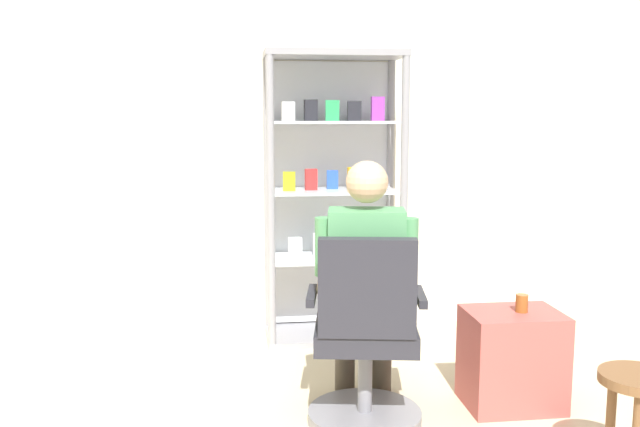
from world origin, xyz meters
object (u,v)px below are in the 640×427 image
Objects in this scene: display_cabinet_main at (332,195)px; seated_shopkeeper at (365,276)px; storage_crate at (512,359)px; office_chair at (366,349)px; wooden_stool at (638,396)px; tea_glass at (522,303)px.

display_cabinet_main reaches higher than seated_shopkeeper.
storage_crate is (0.77, -0.01, -0.46)m from seated_shopkeeper.
office_chair is (-0.04, -1.42, -0.57)m from display_cabinet_main.
display_cabinet_main is 2.33m from wooden_stool.
display_cabinet_main is at bearing 120.99° from storage_crate.
seated_shopkeeper is 0.90m from storage_crate.
display_cabinet_main reaches higher than storage_crate.
seated_shopkeeper is (-0.01, -1.26, -0.26)m from display_cabinet_main.
office_chair is 10.59× the size of tea_glass.
tea_glass is (0.04, -0.01, 0.30)m from storage_crate.
storage_crate reaches higher than wooden_stool.
display_cabinet_main is at bearing 115.68° from wooden_stool.
wooden_stool is at bearing -76.74° from tea_glass.
seated_shopkeeper is at bearing 179.61° from storage_crate.
display_cabinet_main is 20.97× the size of tea_glass.
tea_glass is at bearing -0.82° from seated_shopkeeper.
storage_crate is (0.76, -1.26, -0.72)m from display_cabinet_main.
storage_crate is (0.80, 0.16, -0.14)m from office_chair.
display_cabinet_main is 1.56m from tea_glass.
seated_shopkeeper reaches higher than tea_glass.
office_chair is at bearing -168.98° from storage_crate.
office_chair is at bearing 149.14° from wooden_stool.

